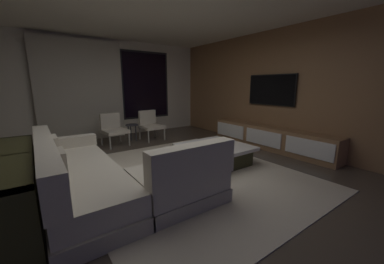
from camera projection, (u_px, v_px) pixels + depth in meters
name	position (u px, v px, depth m)	size (l,w,h in m)	color
floor	(167.00, 177.00, 3.61)	(9.20, 9.20, 0.00)	#473D33
back_wall_with_window	(100.00, 89.00, 6.18)	(6.60, 0.30, 2.70)	beige
media_wall	(284.00, 90.00, 5.07)	(0.12, 7.80, 2.70)	#8E6642
area_rug	(188.00, 174.00, 3.73)	(3.20, 3.80, 0.01)	beige
sectional_couch	(105.00, 178.00, 2.88)	(1.98, 2.50, 0.82)	#B1A997
coffee_table	(214.00, 154.00, 4.20)	(1.16, 1.16, 0.36)	#38361B
book_stack_on_coffee_table	(215.00, 147.00, 3.95)	(0.26, 0.22, 0.07)	#ACA43C
accent_chair_near_window	(150.00, 124.00, 6.07)	(0.57, 0.59, 0.78)	#B2ADA0
accent_chair_by_curtain	(113.00, 128.00, 5.47)	(0.61, 0.63, 0.78)	#B2ADA0
side_stool	(132.00, 128.00, 5.80)	(0.32, 0.32, 0.46)	#333338
media_console	(270.00, 138.00, 5.18)	(0.46, 3.10, 0.52)	#8E6642
mounted_tv	(271.00, 90.00, 5.21)	(0.05, 1.23, 0.71)	black
console_table_behind_couch	(15.00, 183.00, 2.44)	(0.40, 2.10, 0.74)	#38361B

